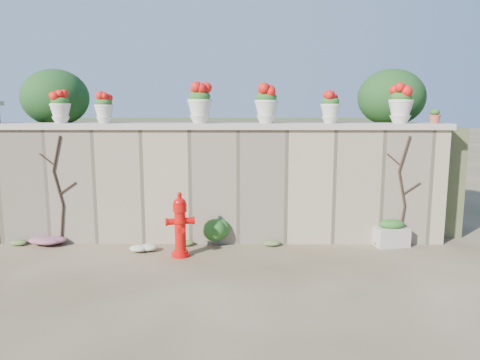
{
  "coord_description": "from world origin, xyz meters",
  "views": [
    {
      "loc": [
        0.5,
        -6.3,
        2.44
      ],
      "look_at": [
        0.45,
        1.4,
        1.17
      ],
      "focal_mm": 35.0,
      "sensor_mm": 36.0,
      "label": 1
    }
  ],
  "objects_px": {
    "fire_hydrant": "(180,225)",
    "urn_pot_0": "(60,107)",
    "planter_box": "(391,234)",
    "terracotta_pot": "(435,117)"
  },
  "relations": [
    {
      "from": "planter_box",
      "to": "urn_pot_0",
      "type": "relative_size",
      "value": 1.13
    },
    {
      "from": "planter_box",
      "to": "terracotta_pot",
      "type": "relative_size",
      "value": 2.58
    },
    {
      "from": "fire_hydrant",
      "to": "planter_box",
      "type": "distance_m",
      "value": 3.62
    },
    {
      "from": "fire_hydrant",
      "to": "urn_pot_0",
      "type": "relative_size",
      "value": 1.91
    },
    {
      "from": "urn_pot_0",
      "to": "terracotta_pot",
      "type": "relative_size",
      "value": 2.3
    },
    {
      "from": "planter_box",
      "to": "urn_pot_0",
      "type": "height_order",
      "value": "urn_pot_0"
    },
    {
      "from": "planter_box",
      "to": "fire_hydrant",
      "type": "bearing_deg",
      "value": 178.27
    },
    {
      "from": "planter_box",
      "to": "terracotta_pot",
      "type": "height_order",
      "value": "terracotta_pot"
    },
    {
      "from": "planter_box",
      "to": "urn_pot_0",
      "type": "distance_m",
      "value": 6.1
    },
    {
      "from": "fire_hydrant",
      "to": "urn_pot_0",
      "type": "xyz_separation_m",
      "value": [
        -2.14,
        0.85,
        1.84
      ]
    }
  ]
}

